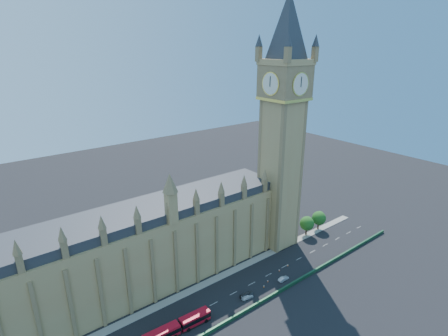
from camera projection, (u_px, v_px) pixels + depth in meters
ground at (224, 298)px, 111.38m from camera, size 400.00×400.00×0.00m
palace_westminster at (117, 257)px, 108.84m from camera, size 120.00×20.00×28.00m
elizabeth_tower at (283, 109)px, 125.72m from camera, size 20.59×20.59×105.00m
bridge_parapet at (242, 313)px, 104.46m from camera, size 160.00×0.60×1.20m
kerb_north at (207, 283)px, 118.46m from camera, size 160.00×3.00×0.16m
tree_east_near at (307, 223)px, 147.15m from camera, size 6.00×6.00×8.50m
tree_east_far at (319, 218)px, 151.76m from camera, size 6.00×6.00×8.50m
red_bus at (178, 327)px, 97.59m from camera, size 20.29×4.08×3.43m
car_grey at (247, 295)px, 111.90m from camera, size 4.94×2.42×1.62m
car_silver at (283, 279)px, 119.75m from camera, size 4.14×1.45×1.36m
car_white at (247, 297)px, 111.22m from camera, size 4.40×2.13×1.24m
cone_a at (264, 286)px, 116.46m from camera, size 0.50×0.50×0.71m
cone_b at (279, 270)px, 124.80m from camera, size 0.49×0.49×0.71m
cone_c at (268, 281)px, 119.11m from camera, size 0.49×0.49×0.69m
cone_d at (288, 265)px, 127.68m from camera, size 0.52×0.52×0.73m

